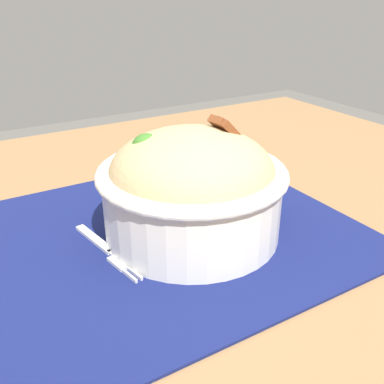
% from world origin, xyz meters
% --- Properties ---
extents(table, '(1.13, 0.83, 0.73)m').
position_xyz_m(table, '(0.00, 0.00, 0.66)').
color(table, olive).
rests_on(table, ground_plane).
extents(placemat, '(0.40, 0.35, 0.00)m').
position_xyz_m(placemat, '(-0.00, 0.02, 0.73)').
color(placemat, '#11194C').
rests_on(placemat, table).
extents(bowl, '(0.20, 0.20, 0.13)m').
position_xyz_m(bowl, '(-0.02, 0.04, 0.79)').
color(bowl, silver).
rests_on(bowl, placemat).
extents(fork, '(0.04, 0.13, 0.00)m').
position_xyz_m(fork, '(0.07, 0.03, 0.73)').
color(fork, silver).
rests_on(fork, placemat).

